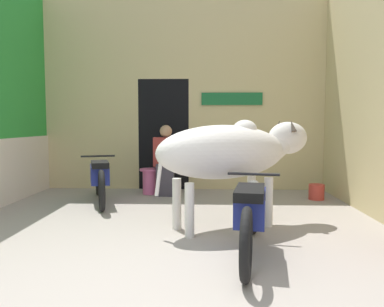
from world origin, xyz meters
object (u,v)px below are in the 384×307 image
at_px(motorcycle_far, 100,177).
at_px(shopkeeper_seated, 166,158).
at_px(bucket, 316,192).
at_px(motorcycle_near, 251,212).
at_px(plastic_stool, 150,181).
at_px(cow, 232,151).

distance_m(motorcycle_far, shopkeeper_seated, 1.26).
height_order(shopkeeper_seated, bucket, shopkeeper_seated).
relative_size(motorcycle_near, plastic_stool, 4.23).
bearing_deg(motorcycle_near, plastic_stool, 115.43).
distance_m(motorcycle_near, motorcycle_far, 3.18).
distance_m(cow, motorcycle_near, 1.11).
xyz_separation_m(motorcycle_near, plastic_stool, (-1.48, 3.11, -0.17)).
height_order(cow, shopkeeper_seated, cow).
xyz_separation_m(cow, motorcycle_far, (-2.05, 1.35, -0.53)).
xyz_separation_m(shopkeeper_seated, plastic_stool, (-0.31, 0.08, -0.42)).
bearing_deg(motorcycle_far, shopkeeper_seated, 35.32).
distance_m(cow, plastic_stool, 2.63).
distance_m(shopkeeper_seated, plastic_stool, 0.52).
bearing_deg(motorcycle_far, motorcycle_near, -46.77).
bearing_deg(shopkeeper_seated, bucket, -6.78).
bearing_deg(motorcycle_far, bucket, 6.36).
distance_m(motorcycle_far, plastic_stool, 1.07).
distance_m(cow, shopkeeper_seated, 2.33).
distance_m(cow, bucket, 2.49).
relative_size(motorcycle_far, shopkeeper_seated, 1.44).
xyz_separation_m(motorcycle_far, bucket, (3.62, 0.40, -0.29)).
xyz_separation_m(plastic_stool, bucket, (2.92, -0.39, -0.12)).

